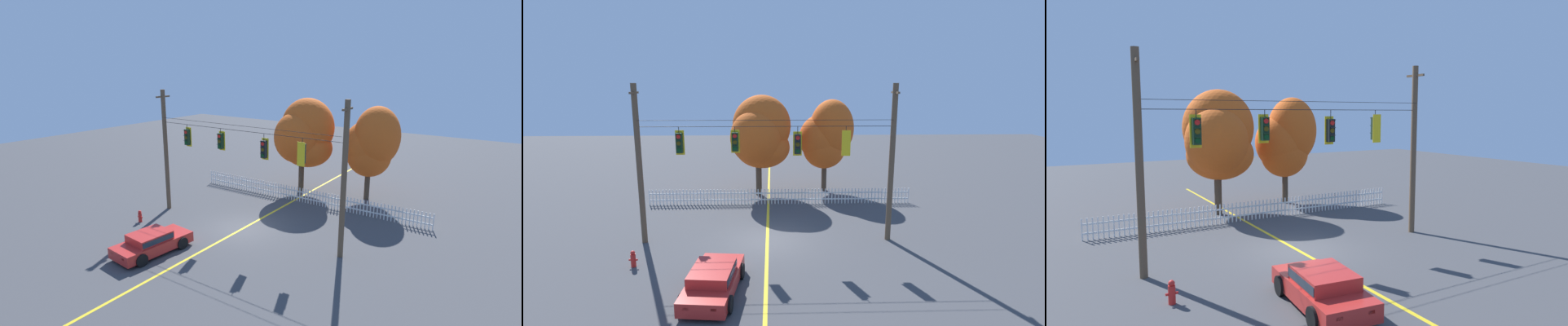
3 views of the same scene
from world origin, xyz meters
The scene contains 12 objects.
ground centered at (0.00, 0.00, 0.00)m, with size 80.00×80.00×0.00m, color #424244.
lane_centerline_stripe centered at (0.00, 0.00, 0.00)m, with size 0.16×36.00×0.01m, color gold.
signal_support_span centered at (0.00, 0.00, 4.07)m, with size 12.76×1.10×7.98m.
traffic_signal_westbound_side centered at (-4.23, 0.01, 5.12)m, with size 0.43×0.38×1.40m.
traffic_signal_northbound_primary centered at (-1.53, 0.01, 5.16)m, with size 0.43×0.38×1.32m.
traffic_signal_eastbound_side centered at (1.53, 0.01, 5.04)m, with size 0.43×0.38×1.47m.
traffic_signal_southbound_primary centered at (3.90, -0.01, 5.09)m, with size 0.43×0.38×1.45m.
white_picket_fence centered at (0.78, 6.19, 0.52)m, with size 17.30×0.06×1.03m.
autumn_maple_near_fence centered at (-0.56, 8.49, 4.30)m, with size 4.21×4.22×7.12m.
autumn_maple_mid centered at (4.25, 9.51, 4.03)m, with size 3.96×3.26×6.77m.
parked_car centered at (-2.02, -5.14, 0.60)m, with size 2.20×4.19×1.15m.
fire_hydrant centered at (-5.90, -2.73, 0.37)m, with size 0.38×0.22×0.75m.
Camera 1 is at (13.58, -17.86, 9.63)m, focal length 27.84 mm.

